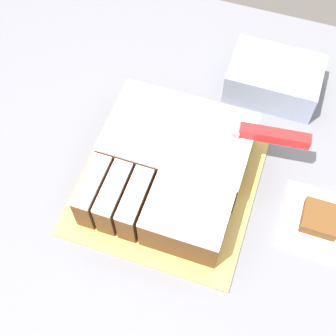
{
  "coord_description": "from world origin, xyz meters",
  "views": [
    {
      "loc": [
        0.14,
        -0.41,
        1.76
      ],
      "look_at": [
        -0.0,
        0.01,
        0.99
      ],
      "focal_mm": 50.0,
      "sensor_mm": 36.0,
      "label": 1
    }
  ],
  "objects": [
    {
      "name": "cake",
      "position": [
        0.0,
        0.01,
        0.99
      ],
      "size": [
        0.27,
        0.29,
        0.09
      ],
      "color": "brown",
      "rests_on": "cake_board"
    },
    {
      "name": "brownie",
      "position": [
        0.29,
        0.02,
        0.96
      ],
      "size": [
        0.07,
        0.07,
        0.02
      ],
      "color": "brown",
      "rests_on": "paper_napkin"
    },
    {
      "name": "paper_napkin",
      "position": [
        0.29,
        0.02,
        0.94
      ],
      "size": [
        0.14,
        0.14,
        0.01
      ],
      "color": "white",
      "rests_on": "countertop"
    },
    {
      "name": "countertop",
      "position": [
        0.0,
        0.0,
        0.47
      ],
      "size": [
        1.4,
        1.1,
        0.94
      ],
      "color": "slate",
      "rests_on": "ground_plane"
    },
    {
      "name": "knife",
      "position": [
        0.13,
        0.1,
        1.05
      ],
      "size": [
        0.33,
        0.06,
        0.02
      ],
      "rotation": [
        0.0,
        0.0,
        3.25
      ],
      "color": "silver",
      "rests_on": "cake"
    },
    {
      "name": "storage_box",
      "position": [
        0.14,
        0.3,
        0.98
      ],
      "size": [
        0.19,
        0.13,
        0.08
      ],
      "color": "#8C99B2",
      "rests_on": "countertop"
    },
    {
      "name": "cake_board",
      "position": [
        -0.0,
        0.01,
        0.94
      ],
      "size": [
        0.34,
        0.36,
        0.01
      ],
      "color": "gold",
      "rests_on": "countertop"
    },
    {
      "name": "ground_plane",
      "position": [
        0.0,
        0.0,
        0.0
      ],
      "size": [
        8.0,
        8.0,
        0.0
      ],
      "primitive_type": "plane",
      "color": "#4C4742"
    }
  ]
}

